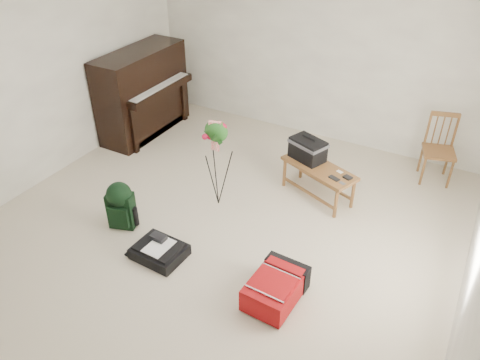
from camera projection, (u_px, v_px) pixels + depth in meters
The scene contains 10 objects.
floor at pixel (214, 234), 5.16m from camera, with size 5.00×5.50×0.01m, color #B9AA95.
wall_back at pixel (315, 52), 6.47m from camera, with size 5.00×0.04×2.50m, color white.
wall_left at pixel (29, 85), 5.48m from camera, with size 0.04×5.50×2.50m, color white.
piano at pixel (143, 94), 6.88m from camera, with size 0.71×1.50×1.25m.
bench at pixel (308, 157), 5.56m from camera, with size 1.01×0.69×0.72m.
dining_chair at pixel (440, 150), 5.86m from camera, with size 0.47×0.47×0.88m.
red_suitcase at pixel (278, 285), 4.34m from camera, with size 0.44×0.64×0.27m.
black_duffel at pixel (159, 250), 4.83m from camera, with size 0.53×0.43×0.21m.
green_backpack at pixel (120, 203), 5.12m from camera, with size 0.32×0.30×0.57m.
flower_stand at pixel (217, 164), 5.34m from camera, with size 0.45×0.45×1.13m.
Camera 1 is at (2.18, -3.32, 3.36)m, focal length 35.00 mm.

